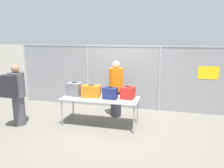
% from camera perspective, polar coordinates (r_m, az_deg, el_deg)
% --- Properties ---
extents(ground_plane, '(120.00, 120.00, 0.00)m').
position_cam_1_polar(ground_plane, '(6.20, -0.66, -10.66)').
color(ground_plane, slate).
extents(fence_section, '(7.53, 0.07, 2.15)m').
position_cam_1_polar(fence_section, '(7.41, 2.76, 2.20)').
color(fence_section, '#9EA0A5').
rests_on(fence_section, ground_plane).
extents(inspection_table, '(2.10, 0.84, 0.78)m').
position_cam_1_polar(inspection_table, '(6.01, -3.07, -4.08)').
color(inspection_table, '#B2B2AD').
rests_on(inspection_table, ground_plane).
extents(suitcase_grey, '(0.44, 0.36, 0.39)m').
position_cam_1_polar(suitcase_grey, '(6.26, -9.76, -1.35)').
color(suitcase_grey, slate).
rests_on(suitcase_grey, inspection_table).
extents(suitcase_orange, '(0.55, 0.35, 0.35)m').
position_cam_1_polar(suitcase_orange, '(6.04, -5.47, -1.92)').
color(suitcase_orange, orange).
rests_on(suitcase_orange, inspection_table).
extents(suitcase_navy, '(0.40, 0.25, 0.34)m').
position_cam_1_polar(suitcase_navy, '(5.83, -0.51, -2.45)').
color(suitcase_navy, navy).
rests_on(suitcase_navy, inspection_table).
extents(suitcase_red, '(0.37, 0.38, 0.34)m').
position_cam_1_polar(suitcase_red, '(5.90, 4.15, -2.30)').
color(suitcase_red, red).
rests_on(suitcase_red, inspection_table).
extents(traveler_hooded, '(0.42, 0.65, 1.70)m').
position_cam_1_polar(traveler_hooded, '(6.44, -23.80, -2.12)').
color(traveler_hooded, '#4C4C51').
rests_on(traveler_hooded, ground_plane).
extents(security_worker_near, '(0.42, 0.42, 1.72)m').
position_cam_1_polar(security_worker_near, '(6.64, 1.03, -1.07)').
color(security_worker_near, '#2D2D33').
rests_on(security_worker_near, ground_plane).
extents(utility_trailer, '(3.65, 2.24, 0.73)m').
position_cam_1_polar(utility_trailer, '(10.12, 20.94, 0.03)').
color(utility_trailer, white).
rests_on(utility_trailer, ground_plane).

